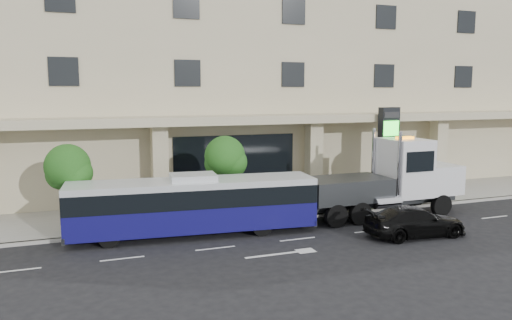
{
  "coord_description": "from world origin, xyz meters",
  "views": [
    {
      "loc": [
        -9.71,
        -22.13,
        6.86
      ],
      "look_at": [
        -0.79,
        2.0,
        3.35
      ],
      "focal_mm": 35.0,
      "sensor_mm": 36.0,
      "label": 1
    }
  ],
  "objects_px": {
    "city_bus": "(193,204)",
    "tow_truck": "(389,180)",
    "signage_pylon": "(388,151)",
    "black_sedan": "(415,222)"
  },
  "relations": [
    {
      "from": "city_bus",
      "to": "black_sedan",
      "type": "xyz_separation_m",
      "value": [
        9.88,
        -3.91,
        -0.8
      ]
    },
    {
      "from": "black_sedan",
      "to": "signage_pylon",
      "type": "relative_size",
      "value": 0.86
    },
    {
      "from": "city_bus",
      "to": "black_sedan",
      "type": "distance_m",
      "value": 10.66
    },
    {
      "from": "black_sedan",
      "to": "signage_pylon",
      "type": "bearing_deg",
      "value": -22.98
    },
    {
      "from": "tow_truck",
      "to": "signage_pylon",
      "type": "relative_size",
      "value": 1.84
    },
    {
      "from": "city_bus",
      "to": "tow_truck",
      "type": "relative_size",
      "value": 1.13
    },
    {
      "from": "tow_truck",
      "to": "black_sedan",
      "type": "relative_size",
      "value": 2.13
    },
    {
      "from": "city_bus",
      "to": "tow_truck",
      "type": "height_order",
      "value": "tow_truck"
    },
    {
      "from": "tow_truck",
      "to": "signage_pylon",
      "type": "distance_m",
      "value": 5.13
    },
    {
      "from": "city_bus",
      "to": "signage_pylon",
      "type": "relative_size",
      "value": 2.08
    }
  ]
}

